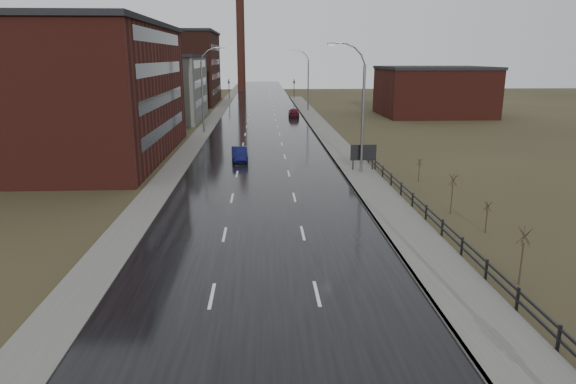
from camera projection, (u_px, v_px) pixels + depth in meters
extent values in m
cube|color=black|center=(262.00, 134.00, 68.81)|extent=(14.00, 300.00, 0.06)
cube|color=#595651|center=(361.00, 175.00, 45.08)|extent=(3.20, 180.00, 0.18)
cube|color=slate|center=(344.00, 175.00, 45.00)|extent=(0.16, 180.00, 0.18)
cube|color=#595651|center=(201.00, 135.00, 68.40)|extent=(2.40, 260.00, 0.12)
cube|color=#471914|center=(53.00, 94.00, 51.64)|extent=(22.00, 28.00, 13.00)
cube|color=black|center=(45.00, 24.00, 49.92)|extent=(22.44, 28.56, 0.50)
cube|color=black|center=(165.00, 128.00, 53.08)|extent=(0.06, 22.40, 1.20)
cube|color=black|center=(164.00, 99.00, 52.31)|extent=(0.06, 22.40, 1.20)
cube|color=black|center=(162.00, 68.00, 51.54)|extent=(0.06, 22.40, 1.20)
cube|color=black|center=(160.00, 37.00, 50.77)|extent=(0.06, 22.40, 1.20)
cube|color=slate|center=(152.00, 89.00, 84.03)|extent=(16.00, 20.00, 10.00)
cube|color=black|center=(150.00, 56.00, 82.69)|extent=(16.32, 20.40, 0.50)
cube|color=black|center=(201.00, 101.00, 84.94)|extent=(0.06, 16.00, 1.20)
cube|color=black|center=(201.00, 83.00, 84.17)|extent=(0.06, 16.00, 1.20)
cube|color=black|center=(200.00, 64.00, 83.40)|extent=(0.06, 16.00, 1.20)
cube|color=#331611|center=(156.00, 69.00, 112.12)|extent=(26.00, 24.00, 15.00)
cube|color=black|center=(154.00, 32.00, 110.13)|extent=(26.52, 24.48, 0.50)
cube|color=black|center=(217.00, 90.00, 113.90)|extent=(0.06, 19.20, 1.20)
cube|color=black|center=(216.00, 76.00, 113.13)|extent=(0.06, 19.20, 1.20)
cube|color=black|center=(216.00, 62.00, 112.37)|extent=(0.06, 19.20, 1.20)
cube|color=black|center=(215.00, 48.00, 111.60)|extent=(0.06, 19.20, 1.20)
cube|color=#471914|center=(433.00, 93.00, 90.52)|extent=(18.00, 16.00, 8.00)
cube|color=black|center=(435.00, 68.00, 89.43)|extent=(18.36, 16.32, 0.50)
cylinder|color=#331611|center=(241.00, 40.00, 151.58)|extent=(2.40, 2.40, 30.00)
cylinder|color=slate|center=(363.00, 120.00, 44.86)|extent=(0.24, 0.24, 9.50)
cylinder|color=slate|center=(363.00, 60.00, 43.53)|extent=(0.51, 0.14, 0.98)
cylinder|color=slate|center=(358.00, 51.00, 43.33)|extent=(0.81, 0.14, 0.81)
cylinder|color=slate|center=(350.00, 45.00, 43.17)|extent=(0.98, 0.14, 0.51)
cylinder|color=slate|center=(340.00, 43.00, 43.09)|extent=(1.01, 0.14, 0.14)
cube|color=slate|center=(332.00, 44.00, 43.07)|extent=(0.70, 0.28, 0.18)
cube|color=silver|center=(332.00, 45.00, 43.09)|extent=(0.50, 0.20, 0.04)
cylinder|color=slate|center=(203.00, 98.00, 69.14)|extent=(0.24, 0.24, 9.50)
cylinder|color=slate|center=(202.00, 59.00, 67.83)|extent=(0.51, 0.14, 0.98)
cylinder|color=slate|center=(206.00, 53.00, 67.67)|extent=(0.81, 0.14, 0.81)
cylinder|color=slate|center=(211.00, 49.00, 67.58)|extent=(0.98, 0.14, 0.51)
cylinder|color=slate|center=(217.00, 48.00, 67.58)|extent=(1.01, 0.14, 0.14)
cube|color=slate|center=(222.00, 48.00, 67.63)|extent=(0.70, 0.28, 0.18)
cube|color=silver|center=(222.00, 49.00, 67.65)|extent=(0.50, 0.20, 0.04)
cylinder|color=slate|center=(308.00, 86.00, 97.00)|extent=(0.24, 0.24, 9.50)
cylinder|color=slate|center=(308.00, 58.00, 95.67)|extent=(0.51, 0.14, 0.98)
cylinder|color=slate|center=(305.00, 54.00, 95.46)|extent=(0.81, 0.14, 0.81)
cylinder|color=slate|center=(301.00, 51.00, 95.31)|extent=(0.98, 0.14, 0.51)
cylinder|color=slate|center=(297.00, 50.00, 95.22)|extent=(1.01, 0.14, 0.14)
cube|color=slate|center=(293.00, 51.00, 95.20)|extent=(0.70, 0.28, 0.18)
cube|color=silver|center=(293.00, 51.00, 95.23)|extent=(0.50, 0.20, 0.04)
cube|color=black|center=(559.00, 339.00, 18.01)|extent=(0.10, 0.10, 1.10)
cube|color=black|center=(517.00, 300.00, 20.90)|extent=(0.10, 0.10, 1.10)
cube|color=black|center=(486.00, 270.00, 23.80)|extent=(0.10, 0.10, 1.10)
cube|color=black|center=(462.00, 247.00, 26.70)|extent=(0.10, 0.10, 1.10)
cube|color=black|center=(442.00, 228.00, 29.59)|extent=(0.10, 0.10, 1.10)
cube|color=black|center=(426.00, 213.00, 32.49)|extent=(0.10, 0.10, 1.10)
cube|color=black|center=(413.00, 200.00, 35.39)|extent=(0.10, 0.10, 1.10)
cube|color=black|center=(401.00, 189.00, 38.28)|extent=(0.10, 0.10, 1.10)
cube|color=black|center=(391.00, 180.00, 41.18)|extent=(0.10, 0.10, 1.10)
cube|color=black|center=(383.00, 172.00, 44.08)|extent=(0.10, 0.10, 1.10)
cube|color=black|center=(375.00, 165.00, 46.97)|extent=(0.10, 0.10, 1.10)
cube|color=black|center=(369.00, 159.00, 49.87)|extent=(0.10, 0.10, 1.10)
cube|color=black|center=(363.00, 153.00, 52.77)|extent=(0.10, 0.10, 1.10)
cube|color=black|center=(446.00, 225.00, 29.01)|extent=(0.08, 53.00, 0.10)
cube|color=black|center=(445.00, 231.00, 29.11)|extent=(0.08, 53.00, 0.10)
cylinder|color=#382D23|center=(521.00, 264.00, 23.34)|extent=(0.08, 0.08, 2.04)
cylinder|color=#382D23|center=(526.00, 236.00, 23.00)|extent=(0.04, 0.68, 0.80)
cylinder|color=#382D23|center=(524.00, 236.00, 23.05)|extent=(0.65, 0.25, 0.81)
cylinder|color=#382D23|center=(523.00, 236.00, 23.03)|extent=(0.39, 0.58, 0.82)
cylinder|color=#382D23|center=(524.00, 237.00, 22.97)|extent=(0.39, 0.58, 0.82)
cylinder|color=#382D23|center=(525.00, 237.00, 22.96)|extent=(0.65, 0.25, 0.81)
cylinder|color=#382D23|center=(486.00, 221.00, 30.39)|extent=(0.08, 0.08, 1.42)
cylinder|color=#382D23|center=(489.00, 206.00, 30.15)|extent=(0.04, 0.48, 0.56)
cylinder|color=#382D23|center=(488.00, 206.00, 30.20)|extent=(0.46, 0.19, 0.57)
cylinder|color=#382D23|center=(487.00, 206.00, 30.18)|extent=(0.28, 0.41, 0.58)
cylinder|color=#382D23|center=(487.00, 206.00, 30.12)|extent=(0.28, 0.41, 0.58)
cylinder|color=#382D23|center=(488.00, 207.00, 30.11)|extent=(0.46, 0.19, 0.57)
cylinder|color=#382D23|center=(452.00, 199.00, 33.98)|extent=(0.08, 0.08, 2.00)
cylinder|color=#382D23|center=(454.00, 180.00, 33.65)|extent=(0.04, 0.67, 0.79)
cylinder|color=#382D23|center=(453.00, 180.00, 33.69)|extent=(0.64, 0.25, 0.80)
cylinder|color=#382D23|center=(452.00, 180.00, 33.67)|extent=(0.38, 0.57, 0.81)
cylinder|color=#382D23|center=(453.00, 180.00, 33.61)|extent=(0.38, 0.57, 0.81)
cylinder|color=#382D23|center=(454.00, 180.00, 33.60)|extent=(0.64, 0.25, 0.80)
cylinder|color=#382D23|center=(419.00, 173.00, 42.90)|extent=(0.08, 0.08, 1.45)
cylinder|color=#382D23|center=(420.00, 162.00, 42.66)|extent=(0.04, 0.49, 0.58)
cylinder|color=#382D23|center=(420.00, 162.00, 42.71)|extent=(0.47, 0.19, 0.59)
cylinder|color=#382D23|center=(419.00, 162.00, 42.69)|extent=(0.29, 0.42, 0.59)
cylinder|color=#382D23|center=(419.00, 162.00, 42.63)|extent=(0.29, 0.42, 0.59)
cylinder|color=#382D23|center=(420.00, 162.00, 42.62)|extent=(0.47, 0.19, 0.59)
cube|color=black|center=(353.00, 162.00, 46.56)|extent=(0.10, 0.10, 1.80)
cube|color=black|center=(373.00, 162.00, 46.65)|extent=(0.10, 0.10, 1.80)
cube|color=silver|center=(363.00, 152.00, 46.33)|extent=(2.25, 0.08, 1.33)
cube|color=black|center=(363.00, 153.00, 46.29)|extent=(2.35, 0.04, 1.43)
cylinder|color=black|center=(229.00, 88.00, 125.69)|extent=(0.16, 0.16, 5.20)
imported|color=black|center=(229.00, 79.00, 125.14)|extent=(0.58, 2.73, 1.10)
sphere|color=#FF190C|center=(229.00, 78.00, 124.92)|extent=(0.18, 0.18, 0.18)
cylinder|color=black|center=(294.00, 88.00, 126.47)|extent=(0.16, 0.16, 5.20)
imported|color=black|center=(294.00, 79.00, 125.92)|extent=(0.58, 2.73, 1.10)
sphere|color=#FF190C|center=(294.00, 78.00, 125.70)|extent=(0.18, 0.18, 0.18)
imported|color=#0B0D38|center=(239.00, 155.00, 51.12)|extent=(1.83, 4.34, 1.39)
imported|color=#4C0C18|center=(294.00, 113.00, 88.62)|extent=(2.00, 4.64, 1.56)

